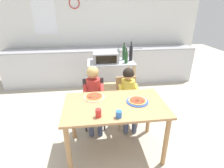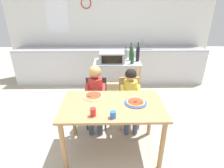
% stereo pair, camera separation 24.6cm
% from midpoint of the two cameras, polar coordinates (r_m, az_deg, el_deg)
% --- Properties ---
extents(ground_plane, '(11.57, 11.57, 0.00)m').
position_cam_midpoint_polar(ground_plane, '(3.64, 1.69, -7.58)').
color(ground_plane, '#B7AD99').
extents(back_wall_tiled, '(5.35, 0.14, 2.70)m').
position_cam_midpoint_polar(back_wall_tiled, '(4.92, 0.82, 17.58)').
color(back_wall_tiled, white).
rests_on(back_wall_tiled, ground).
extents(kitchen_counter, '(4.82, 0.60, 1.11)m').
position_cam_midpoint_polar(kitchen_counter, '(4.71, 0.99, 6.09)').
color(kitchen_counter, silver).
rests_on(kitchen_counter, ground).
extents(kitchen_island_cart, '(0.93, 0.55, 0.89)m').
position_cam_midpoint_polar(kitchen_island_cart, '(3.64, 3.54, 2.70)').
color(kitchen_island_cart, '#B7BABF').
rests_on(kitchen_island_cart, ground).
extents(toaster_oven, '(0.48, 0.40, 0.20)m').
position_cam_midpoint_polar(toaster_oven, '(3.50, 1.94, 8.72)').
color(toaster_oven, '#999BA0').
rests_on(toaster_oven, kitchen_island_cart).
extents(bottle_dark_olive_oil, '(0.06, 0.06, 0.35)m').
position_cam_midpoint_polar(bottle_dark_olive_oil, '(3.63, 8.09, 9.82)').
color(bottle_dark_olive_oil, '#1E4723').
rests_on(bottle_dark_olive_oil, kitchen_island_cart).
extents(bottle_squat_spirits, '(0.07, 0.07, 0.38)m').
position_cam_midpoint_polar(bottle_squat_spirits, '(3.58, 10.33, 9.61)').
color(bottle_squat_spirits, black).
rests_on(bottle_squat_spirits, kitchen_island_cart).
extents(bottle_brown_beer, '(0.06, 0.06, 0.29)m').
position_cam_midpoint_polar(bottle_brown_beer, '(3.41, 8.65, 8.36)').
color(bottle_brown_beer, '#1E4723').
rests_on(bottle_brown_beer, kitchen_island_cart).
extents(bottle_clear_vinegar, '(0.06, 0.06, 0.25)m').
position_cam_midpoint_polar(bottle_clear_vinegar, '(3.72, 6.38, 9.67)').
color(bottle_clear_vinegar, '#ADB7B2').
rests_on(bottle_clear_vinegar, kitchen_island_cart).
extents(dining_table, '(1.30, 0.78, 0.76)m').
position_cam_midpoint_polar(dining_table, '(2.32, 3.21, -9.03)').
color(dining_table, '#AD7F51').
rests_on(dining_table, ground).
extents(dining_chair_left, '(0.36, 0.36, 0.81)m').
position_cam_midpoint_polar(dining_chair_left, '(2.96, -2.74, -4.76)').
color(dining_chair_left, '#333338').
rests_on(dining_chair_left, ground).
extents(dining_chair_right, '(0.36, 0.36, 0.81)m').
position_cam_midpoint_polar(dining_chair_right, '(3.00, 7.95, -4.60)').
color(dining_chair_right, tan).
rests_on(dining_chair_right, ground).
extents(child_in_red_shirt, '(0.32, 0.42, 1.06)m').
position_cam_midpoint_polar(child_in_red_shirt, '(2.77, -2.88, -2.37)').
color(child_in_red_shirt, '#424C6B').
rests_on(child_in_red_shirt, ground).
extents(child_in_yellow_shirt, '(0.32, 0.42, 1.00)m').
position_cam_midpoint_polar(child_in_yellow_shirt, '(2.82, 8.51, -2.87)').
color(child_in_yellow_shirt, '#424C6B').
rests_on(child_in_yellow_shirt, ground).
extents(pizza_plate_cream, '(0.28, 0.28, 0.03)m').
position_cam_midpoint_polar(pizza_plate_cream, '(2.43, -3.14, -3.94)').
color(pizza_plate_cream, beige).
rests_on(pizza_plate_cream, dining_table).
extents(pizza_plate_blue_rimmed, '(0.29, 0.29, 0.03)m').
position_cam_midpoint_polar(pizza_plate_blue_rimmed, '(2.31, 10.67, -5.95)').
color(pizza_plate_blue_rimmed, '#3356B7').
rests_on(pizza_plate_blue_rimmed, dining_table).
extents(drinking_cup_red, '(0.07, 0.07, 0.10)m').
position_cam_midpoint_polar(drinking_cup_red, '(2.02, -2.65, -9.17)').
color(drinking_cup_red, red).
rests_on(drinking_cup_red, dining_table).
extents(drinking_cup_blue, '(0.07, 0.07, 0.08)m').
position_cam_midpoint_polar(drinking_cup_blue, '(1.99, 3.90, -9.94)').
color(drinking_cup_blue, blue).
rests_on(drinking_cup_blue, dining_table).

